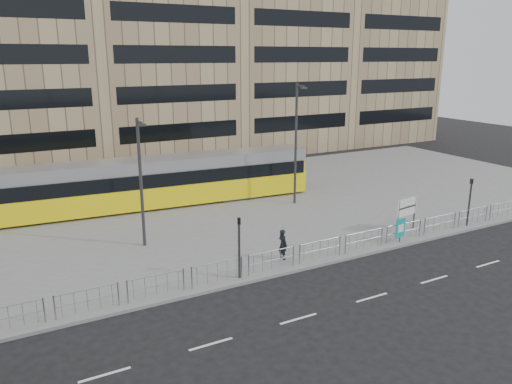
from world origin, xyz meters
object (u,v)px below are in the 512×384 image
tram (108,187)px  lamp_post_east (296,140)px  traffic_light_west (239,240)px  lamp_post_west (141,177)px  ad_panel (400,229)px  pedestrian (283,244)px  traffic_light_east (470,196)px  station_sign (407,209)px

tram → lamp_post_east: bearing=-15.5°
traffic_light_west → lamp_post_west: lamp_post_west is taller
ad_panel → lamp_post_east: size_ratio=0.16×
pedestrian → traffic_light_west: bearing=100.2°
traffic_light_east → lamp_post_east: (-6.96, 9.53, 2.76)m
pedestrian → tram: bearing=17.6°
lamp_post_west → station_sign: bearing=-19.5°
pedestrian → lamp_post_west: size_ratio=0.23×
station_sign → lamp_post_west: bearing=151.1°
ad_panel → station_sign: bearing=30.0°
tram → station_sign: bearing=-35.8°
pedestrian → traffic_light_east: bearing=-102.1°
traffic_light_west → traffic_light_east: size_ratio=1.00×
ad_panel → pedestrian: pedestrian is taller
tram → traffic_light_east: bearing=-31.4°
pedestrian → traffic_light_east: (13.24, -1.00, 1.14)m
tram → ad_panel: bearing=-41.8°
traffic_light_east → pedestrian: bearing=-176.8°
traffic_light_east → ad_panel: bearing=-171.5°
tram → ad_panel: 19.62m
station_sign → pedestrian: size_ratio=1.25×
tram → pedestrian: bearing=-60.1°
tram → traffic_light_east: tram is taller
station_sign → pedestrian: 9.05m
traffic_light_west → lamp_post_east: lamp_post_east is taller
tram → ad_panel: (13.54, -14.16, -0.94)m
station_sign → ad_panel: size_ratio=1.48×
pedestrian → traffic_light_west: traffic_light_west is taller
station_sign → lamp_post_east: size_ratio=0.24×
lamp_post_west → lamp_post_east: bearing=14.2°
ad_panel → traffic_light_east: bearing=-5.6°
ad_panel → traffic_light_east: 6.00m
lamp_post_west → pedestrian: bearing=-42.5°
tram → lamp_post_west: 7.96m
traffic_light_west → lamp_post_east: size_ratio=0.36×
station_sign → traffic_light_west: size_ratio=0.68×
tram → pedestrian: (6.19, -13.06, -0.92)m
ad_panel → traffic_light_west: 10.50m
pedestrian → ad_panel: bearing=-106.3°
station_sign → traffic_light_east: bearing=-24.6°
pedestrian → lamp_post_east: bearing=-44.1°
ad_panel → lamp_post_west: (-13.27, 6.54, 3.20)m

